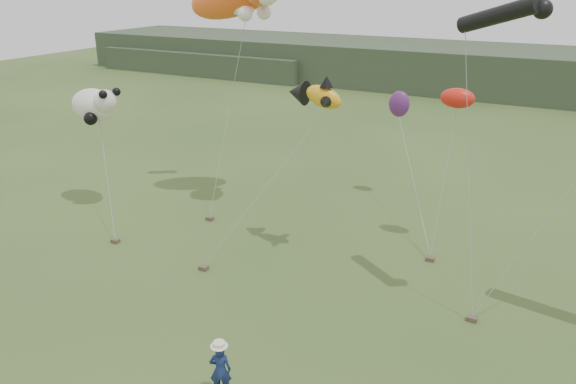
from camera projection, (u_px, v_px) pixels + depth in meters
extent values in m
plane|color=#385123|center=(232.00, 338.00, 17.21)|extent=(120.00, 120.00, 0.00)
cube|color=#2D3D28|center=(489.00, 70.00, 53.63)|extent=(90.00, 12.00, 4.00)
cube|color=#2D3D28|center=(213.00, 61.00, 64.47)|extent=(25.00, 8.00, 2.50)
imported|color=navy|center=(220.00, 370.00, 14.65)|extent=(0.68, 0.59, 1.56)
cube|color=brown|center=(210.00, 218.00, 25.51)|extent=(0.32, 0.25, 0.16)
cube|color=brown|center=(204.00, 268.00, 21.20)|extent=(0.32, 0.25, 0.16)
cube|color=brown|center=(472.00, 319.00, 18.06)|extent=(0.32, 0.25, 0.16)
cube|color=brown|center=(115.00, 241.00, 23.35)|extent=(0.32, 0.25, 0.16)
cube|color=brown|center=(430.00, 259.00, 21.87)|extent=(0.32, 0.25, 0.16)
ellipsoid|color=white|center=(238.00, 9.00, 25.03)|extent=(1.60, 0.80, 0.50)
sphere|color=white|center=(245.00, 14.00, 23.61)|extent=(0.64, 0.64, 0.64)
sphere|color=white|center=(264.00, 12.00, 24.58)|extent=(0.64, 0.64, 0.64)
ellipsoid|color=gold|center=(324.00, 97.00, 20.54)|extent=(1.63, 0.70, 1.12)
cone|color=black|center=(297.00, 92.00, 21.34)|extent=(0.77, 0.97, 0.93)
cone|color=black|center=(327.00, 82.00, 20.29)|extent=(0.52, 0.52, 0.42)
cone|color=black|center=(325.00, 103.00, 20.01)|extent=(0.55, 0.58, 0.42)
cone|color=black|center=(337.00, 98.00, 20.87)|extent=(0.55, 0.58, 0.42)
cylinder|color=black|center=(498.00, 15.00, 16.39)|extent=(2.60, 1.85, 1.22)
sphere|color=black|center=(543.00, 9.00, 15.42)|extent=(0.54, 0.54, 0.54)
ellipsoid|color=white|center=(94.00, 105.00, 25.93)|extent=(2.32, 1.55, 1.55)
sphere|color=white|center=(105.00, 101.00, 25.15)|extent=(1.03, 1.03, 1.03)
sphere|color=black|center=(103.00, 94.00, 24.61)|extent=(0.38, 0.38, 0.38)
sphere|color=black|center=(116.00, 92.00, 25.18)|extent=(0.38, 0.38, 0.38)
sphere|color=black|center=(90.00, 119.00, 25.33)|extent=(0.60, 0.60, 0.60)
sphere|color=black|center=(88.00, 110.00, 26.57)|extent=(0.60, 0.60, 0.60)
ellipsoid|color=red|center=(458.00, 98.00, 21.55)|extent=(1.33, 0.77, 0.77)
ellipsoid|color=#592268|center=(399.00, 104.00, 26.97)|extent=(1.02, 0.68, 1.25)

